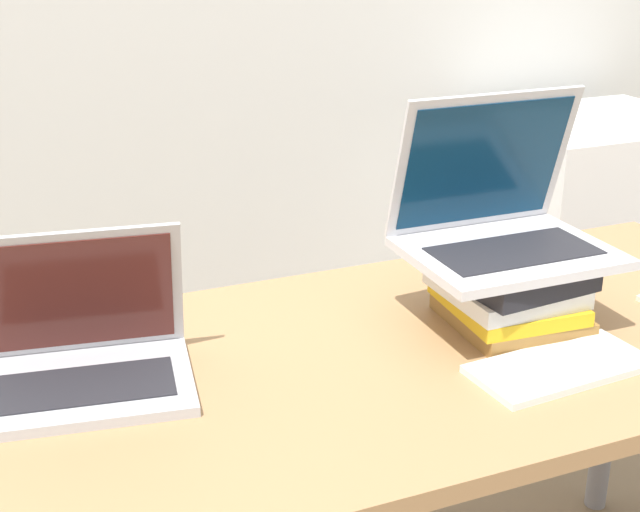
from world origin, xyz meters
name	(u,v)px	position (x,y,z in m)	size (l,w,h in m)	color
desk	(363,396)	(0.00, 0.35, 0.63)	(1.67, 0.69, 0.71)	#9E754C
laptop_left	(84,354)	(-0.42, 0.43, 0.75)	(0.34, 0.27, 0.23)	#B2B2B7
book_stack	(507,290)	(0.27, 0.36, 0.77)	(0.23, 0.26, 0.12)	olive
laptop_on_books	(500,222)	(0.27, 0.39, 0.88)	(0.33, 0.26, 0.26)	silver
wireless_keyboard	(560,367)	(0.26, 0.19, 0.71)	(0.29, 0.15, 0.01)	white
mini_fridge	(583,258)	(1.09, 1.15, 0.41)	(0.58, 0.51, 0.83)	white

